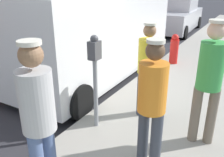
% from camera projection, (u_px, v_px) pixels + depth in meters
% --- Properties ---
extents(ground_plane, '(80.00, 80.00, 0.00)m').
position_uv_depth(ground_plane, '(66.00, 97.00, 5.39)').
color(ground_plane, '#2D2D33').
extents(parking_meter_near, '(0.14, 0.18, 1.52)m').
position_uv_depth(parking_meter_near, '(95.00, 67.00, 3.69)').
color(parking_meter_near, gray).
rests_on(parking_meter_near, sidewalk_slab).
extents(pedestrian_in_yellow, '(0.34, 0.34, 1.63)m').
position_uv_depth(pedestrian_in_yellow, '(148.00, 65.00, 4.12)').
color(pedestrian_in_yellow, '#383D47').
rests_on(pedestrian_in_yellow, sidewalk_slab).
extents(pedestrian_in_green, '(0.35, 0.34, 1.80)m').
position_uv_depth(pedestrian_in_green, '(209.00, 76.00, 3.30)').
color(pedestrian_in_green, '#726656').
rests_on(pedestrian_in_green, sidewalk_slab).
extents(pedestrian_in_gray, '(0.34, 0.36, 1.76)m').
position_uv_depth(pedestrian_in_gray, '(38.00, 115.00, 2.40)').
color(pedestrian_in_gray, '#4C608C').
rests_on(pedestrian_in_gray, sidewalk_slab).
extents(pedestrian_in_orange, '(0.34, 0.34, 1.66)m').
position_uv_depth(pedestrian_in_orange, '(152.00, 99.00, 2.85)').
color(pedestrian_in_orange, '#383D47').
rests_on(pedestrian_in_orange, sidewalk_slab).
extents(parked_van, '(2.14, 5.21, 2.15)m').
position_uv_depth(parked_van, '(96.00, 33.00, 6.23)').
color(parked_van, white).
rests_on(parked_van, ground).
extents(parked_sedan_ahead, '(2.06, 4.45, 1.65)m').
position_uv_depth(parked_sedan_ahead, '(176.00, 16.00, 12.35)').
color(parked_sedan_ahead, '#BCBCC1').
rests_on(parked_sedan_ahead, ground).
extents(fire_hydrant, '(0.24, 0.24, 0.86)m').
position_uv_depth(fire_hydrant, '(174.00, 49.00, 7.03)').
color(fire_hydrant, red).
rests_on(fire_hydrant, sidewalk_slab).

